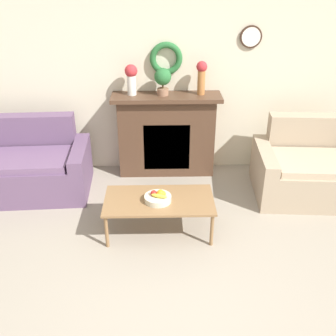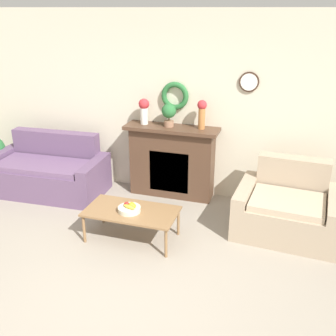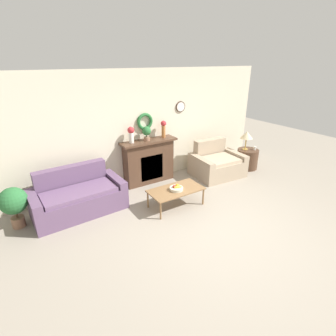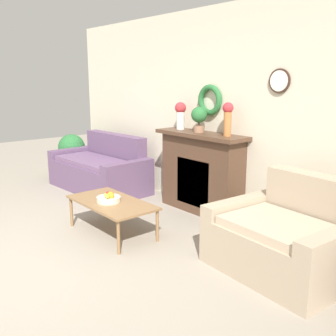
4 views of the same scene
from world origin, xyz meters
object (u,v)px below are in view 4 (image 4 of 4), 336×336
fireplace (201,172)px  loveseat_right (286,239)px  fruit_bowl (109,198)px  vase_on_mantel_right (228,116)px  coffee_table (112,204)px  potted_plant_on_mantel (199,117)px  couch_left (101,170)px  potted_plant_floor_by_couch (72,149)px  vase_on_mantel_left (180,113)px

fireplace → loveseat_right: (1.72, -0.59, -0.24)m
fruit_bowl → vase_on_mantel_right: vase_on_mantel_right is taller
coffee_table → fruit_bowl: fruit_bowl is taller
loveseat_right → potted_plant_on_mantel: potted_plant_on_mantel is taller
loveseat_right → fruit_bowl: 2.01m
couch_left → potted_plant_floor_by_couch: couch_left is taller
vase_on_mantel_left → potted_plant_floor_by_couch: vase_on_mantel_left is taller
fireplace → coffee_table: bearing=-94.4°
potted_plant_floor_by_couch → fireplace: bearing=7.8°
couch_left → potted_plant_on_mantel: bearing=10.8°
fruit_bowl → vase_on_mantel_left: 1.68m
couch_left → loveseat_right: loveseat_right is taller
fireplace → vase_on_mantel_left: 0.88m
fireplace → couch_left: (-1.87, -0.46, -0.24)m
loveseat_right → potted_plant_floor_by_couch: loveseat_right is taller
fireplace → vase_on_mantel_left: size_ratio=3.66×
potted_plant_floor_by_couch → couch_left: bearing=-2.6°
loveseat_right → coffee_table: (-1.83, -0.77, 0.05)m
coffee_table → fireplace: bearing=85.6°
fruit_bowl → coffee_table: bearing=74.3°
vase_on_mantel_left → potted_plant_on_mantel: (0.39, -0.02, -0.02)m
fruit_bowl → vase_on_mantel_left: vase_on_mantel_left is taller
potted_plant_on_mantel → potted_plant_floor_by_couch: size_ratio=0.43×
fruit_bowl → potted_plant_floor_by_couch: 3.03m
couch_left → loveseat_right: (3.59, -0.13, -0.00)m
couch_left → potted_plant_floor_by_couch: (-1.10, 0.05, 0.19)m
vase_on_mantel_right → potted_plant_on_mantel: (-0.48, -0.02, -0.04)m
loveseat_right → fireplace: bearing=165.5°
fireplace → loveseat_right: 1.83m
fireplace → vase_on_mantel_right: vase_on_mantel_right is taller
fireplace → coffee_table: 1.38m
loveseat_right → potted_plant_floor_by_couch: size_ratio=1.67×
fireplace → vase_on_mantel_right: 0.90m
potted_plant_on_mantel → couch_left: bearing=-166.3°
loveseat_right → vase_on_mantel_left: (-2.15, 0.59, 1.00)m
vase_on_mantel_left → vase_on_mantel_right: vase_on_mantel_right is taller
loveseat_right → vase_on_mantel_right: vase_on_mantel_right is taller
loveseat_right → vase_on_mantel_right: size_ratio=3.18×
coffee_table → vase_on_mantel_right: size_ratio=2.74×
couch_left → loveseat_right: bearing=-4.9°
fruit_bowl → fireplace: bearing=85.3°
fruit_bowl → vase_on_mantel_left: bearing=102.9°
loveseat_right → fruit_bowl: loveseat_right is taller
loveseat_right → potted_plant_on_mantel: (-1.76, 0.57, 0.98)m
fruit_bowl → loveseat_right: bearing=23.6°
vase_on_mantel_right → potted_plant_on_mantel: size_ratio=1.23×
couch_left → coffee_table: bearing=-29.8°
couch_left → fruit_bowl: size_ratio=6.53×
coffee_table → fruit_bowl: (-0.01, -0.03, 0.07)m
loveseat_right → potted_plant_floor_by_couch: bearing=-177.9°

